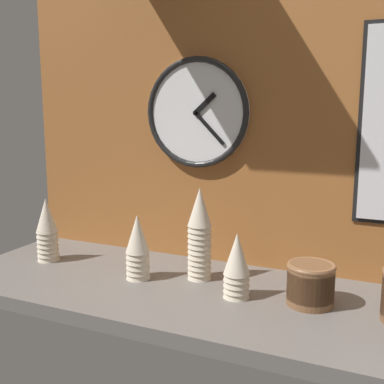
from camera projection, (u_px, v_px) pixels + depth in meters
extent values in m
cube|color=slate|center=(212.00, 297.00, 1.37)|extent=(1.60, 0.56, 0.04)
cube|color=#A3602D|center=(245.00, 103.00, 1.51)|extent=(1.60, 0.03, 1.05)
cone|color=beige|center=(200.00, 260.00, 1.45)|extent=(0.07, 0.07, 0.12)
cone|color=beige|center=(200.00, 255.00, 1.45)|extent=(0.07, 0.07, 0.12)
cone|color=beige|center=(200.00, 250.00, 1.44)|extent=(0.07, 0.07, 0.12)
cone|color=beige|center=(200.00, 244.00, 1.44)|extent=(0.07, 0.07, 0.12)
cone|color=beige|center=(200.00, 239.00, 1.44)|extent=(0.07, 0.07, 0.12)
cone|color=beige|center=(200.00, 234.00, 1.43)|extent=(0.07, 0.07, 0.12)
cone|color=beige|center=(200.00, 228.00, 1.43)|extent=(0.07, 0.07, 0.12)
cone|color=beige|center=(200.00, 223.00, 1.43)|extent=(0.07, 0.07, 0.12)
cone|color=beige|center=(200.00, 218.00, 1.42)|extent=(0.07, 0.07, 0.12)
cone|color=beige|center=(200.00, 212.00, 1.42)|extent=(0.07, 0.07, 0.12)
cone|color=beige|center=(200.00, 207.00, 1.42)|extent=(0.07, 0.07, 0.12)
cone|color=beige|center=(236.00, 277.00, 1.31)|extent=(0.07, 0.07, 0.12)
cone|color=beige|center=(237.00, 271.00, 1.30)|extent=(0.07, 0.07, 0.12)
cone|color=beige|center=(237.00, 266.00, 1.30)|extent=(0.07, 0.07, 0.12)
cone|color=beige|center=(237.00, 260.00, 1.30)|extent=(0.07, 0.07, 0.12)
cone|color=beige|center=(237.00, 254.00, 1.30)|extent=(0.07, 0.07, 0.12)
cone|color=beige|center=(48.00, 244.00, 1.62)|extent=(0.07, 0.07, 0.12)
cone|color=beige|center=(48.00, 239.00, 1.61)|extent=(0.07, 0.07, 0.12)
cone|color=beige|center=(47.00, 234.00, 1.61)|extent=(0.07, 0.07, 0.12)
cone|color=beige|center=(47.00, 230.00, 1.61)|extent=(0.07, 0.07, 0.12)
cone|color=beige|center=(47.00, 225.00, 1.61)|extent=(0.07, 0.07, 0.12)
cone|color=beige|center=(47.00, 220.00, 1.60)|extent=(0.07, 0.07, 0.12)
cone|color=beige|center=(46.00, 215.00, 1.60)|extent=(0.07, 0.07, 0.12)
cone|color=beige|center=(138.00, 260.00, 1.45)|extent=(0.07, 0.07, 0.12)
cone|color=beige|center=(138.00, 255.00, 1.45)|extent=(0.07, 0.07, 0.12)
cone|color=beige|center=(138.00, 250.00, 1.44)|extent=(0.07, 0.07, 0.12)
cone|color=beige|center=(138.00, 244.00, 1.44)|extent=(0.07, 0.07, 0.12)
cone|color=beige|center=(137.00, 239.00, 1.44)|extent=(0.07, 0.07, 0.12)
cone|color=beige|center=(137.00, 234.00, 1.43)|extent=(0.07, 0.07, 0.12)
cylinder|color=brown|center=(310.00, 297.00, 1.27)|extent=(0.12, 0.12, 0.04)
cylinder|color=brown|center=(310.00, 291.00, 1.26)|extent=(0.12, 0.12, 0.04)
cylinder|color=brown|center=(311.00, 284.00, 1.26)|extent=(0.12, 0.12, 0.04)
cylinder|color=brown|center=(311.00, 278.00, 1.26)|extent=(0.12, 0.12, 0.04)
cylinder|color=brown|center=(311.00, 271.00, 1.25)|extent=(0.12, 0.12, 0.04)
torus|color=#946542|center=(311.00, 266.00, 1.25)|extent=(0.13, 0.13, 0.01)
cylinder|color=white|center=(197.00, 113.00, 1.55)|extent=(0.35, 0.02, 0.35)
torus|color=black|center=(196.00, 113.00, 1.55)|extent=(0.36, 0.02, 0.36)
cube|color=black|center=(205.00, 104.00, 1.52)|extent=(0.08, 0.01, 0.07)
cube|color=black|center=(209.00, 128.00, 1.53)|extent=(0.10, 0.01, 0.10)
cylinder|color=black|center=(196.00, 113.00, 1.54)|extent=(0.02, 0.01, 0.02)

